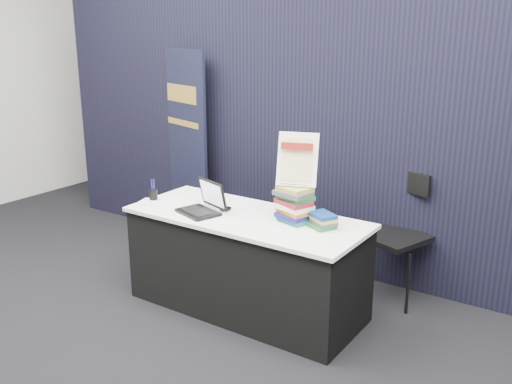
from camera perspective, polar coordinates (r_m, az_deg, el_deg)
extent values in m
plane|color=black|center=(4.11, -5.50, -14.38)|extent=(8.00, 8.00, 0.00)
cube|color=beige|center=(7.09, 15.65, 12.95)|extent=(8.00, 0.02, 3.50)
cube|color=black|center=(4.95, 6.01, 5.83)|extent=(6.00, 0.08, 2.40)
cube|color=black|center=(4.34, -0.98, -7.26)|extent=(1.76, 0.71, 0.72)
cube|color=white|center=(4.20, -1.00, -2.56)|extent=(1.80, 0.75, 0.03)
cube|color=black|center=(4.25, -5.82, -2.03)|extent=(0.36, 0.31, 0.02)
cube|color=black|center=(4.30, -4.92, -0.15)|extent=(0.31, 0.15, 0.22)
cube|color=white|center=(4.29, -4.99, -0.17)|extent=(0.26, 0.12, 0.17)
ellipsoid|color=black|center=(4.31, -3.06, -1.67)|extent=(0.09, 0.12, 0.03)
cube|color=silver|center=(4.55, -9.96, -1.10)|extent=(0.34, 0.29, 0.00)
cube|color=white|center=(4.55, -8.23, -1.02)|extent=(0.34, 0.26, 0.00)
cube|color=silver|center=(4.37, -5.45, -1.64)|extent=(0.40, 0.35, 0.00)
cylinder|color=black|center=(4.63, -10.22, -0.27)|extent=(0.09, 0.09, 0.09)
cube|color=#1A6361|center=(4.07, 3.82, -2.73)|extent=(0.28, 0.24, 0.03)
cube|color=navy|center=(4.06, 3.83, -2.30)|extent=(0.28, 0.24, 0.03)
cube|color=#BA6F1A|center=(4.05, 3.84, -1.87)|extent=(0.28, 0.24, 0.03)
cube|color=#EFE7C3|center=(4.04, 3.84, -1.43)|extent=(0.28, 0.24, 0.03)
cube|color=maroon|center=(4.03, 3.85, -1.00)|extent=(0.28, 0.24, 0.03)
cube|color=#1C6A26|center=(4.02, 3.86, -0.56)|extent=(0.28, 0.24, 0.03)
cube|color=#424246|center=(4.02, 3.87, -0.11)|extent=(0.28, 0.24, 0.03)
cube|color=#A99D43|center=(4.01, 3.88, 0.33)|extent=(0.28, 0.24, 0.03)
cube|color=#1C6A26|center=(3.97, 6.64, -3.40)|extent=(0.22, 0.20, 0.03)
cube|color=#424246|center=(3.96, 6.65, -3.05)|extent=(0.22, 0.20, 0.03)
cube|color=#A99D43|center=(3.95, 6.67, -2.70)|extent=(0.22, 0.20, 0.03)
cube|color=navy|center=(3.94, 6.68, -2.34)|extent=(0.22, 0.20, 0.03)
cube|color=black|center=(3.99, 3.78, 0.70)|extent=(0.18, 0.07, 0.02)
cylinder|color=black|center=(4.07, 3.50, 2.60)|extent=(0.04, 0.10, 0.27)
cylinder|color=black|center=(3.99, 5.36, 2.31)|extent=(0.04, 0.10, 0.27)
cube|color=white|center=(3.98, 4.17, 3.27)|extent=(0.30, 0.19, 0.37)
cube|color=#F7E19A|center=(3.98, 4.11, 3.25)|extent=(0.24, 0.15, 0.29)
cube|color=maroon|center=(3.95, 4.12, 4.58)|extent=(0.22, 0.09, 0.05)
cube|color=black|center=(5.95, -6.99, -4.03)|extent=(0.79, 0.33, 0.08)
cube|color=black|center=(5.72, -7.17, 4.57)|extent=(0.73, 0.25, 1.89)
cube|color=gold|center=(5.62, -7.48, 9.72)|extent=(0.50, 0.16, 0.17)
cube|color=gold|center=(5.66, -7.37, 6.87)|extent=(0.54, 0.17, 0.06)
cylinder|color=black|center=(4.59, 9.89, -7.78)|extent=(0.02, 0.02, 0.48)
cylinder|color=black|center=(4.45, 14.96, -8.90)|extent=(0.02, 0.02, 0.48)
cylinder|color=black|center=(4.95, 11.96, -6.05)|extent=(0.02, 0.02, 0.48)
cylinder|color=black|center=(4.82, 16.68, -7.01)|extent=(0.02, 0.02, 0.48)
cube|color=black|center=(4.60, 13.59, -4.41)|extent=(0.57, 0.57, 0.04)
cube|color=black|center=(4.67, 14.86, 1.04)|extent=(0.41, 0.16, 0.17)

